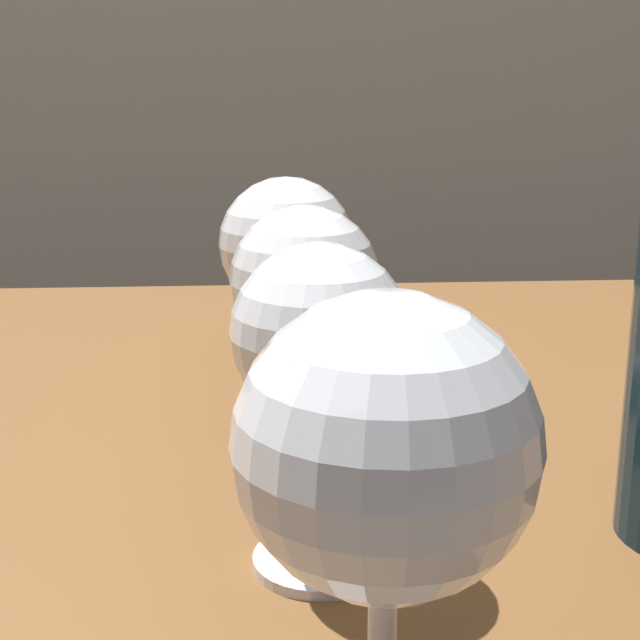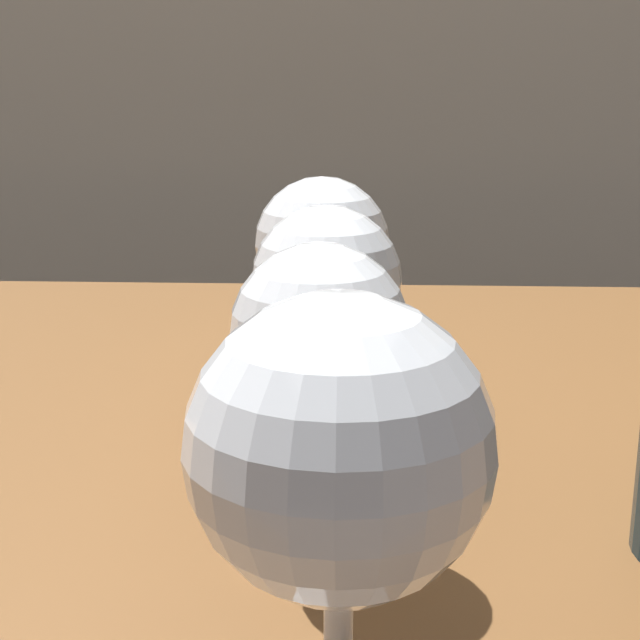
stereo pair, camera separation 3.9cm
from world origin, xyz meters
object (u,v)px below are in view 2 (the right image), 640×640
(wine_glass_cabernet, at_px, (323,242))
(wine_glass_pinot, at_px, (322,249))
(wine_glass_white, at_px, (339,454))
(wine_glass_rose, at_px, (327,287))
(wine_glass_merlot, at_px, (320,341))

(wine_glass_cabernet, bearing_deg, wine_glass_pinot, -88.21)
(wine_glass_pinot, height_order, wine_glass_cabernet, wine_glass_pinot)
(wine_glass_white, relative_size, wine_glass_rose, 1.08)
(wine_glass_rose, height_order, wine_glass_cabernet, wine_glass_rose)
(wine_glass_merlot, xyz_separation_m, wine_glass_pinot, (-0.01, 0.22, -0.00))
(wine_glass_merlot, xyz_separation_m, wine_glass_rose, (-0.00, 0.11, -0.00))
(wine_glass_white, distance_m, wine_glass_merlot, 0.13)
(wine_glass_merlot, relative_size, wine_glass_rose, 1.01)
(wine_glass_white, height_order, wine_glass_cabernet, wine_glass_white)
(wine_glass_white, height_order, wine_glass_merlot, wine_glass_white)
(wine_glass_merlot, relative_size, wine_glass_cabernet, 1.16)
(wine_glass_rose, height_order, wine_glass_pinot, wine_glass_pinot)
(wine_glass_pinot, bearing_deg, wine_glass_white, -86.85)
(wine_glass_white, relative_size, wine_glass_merlot, 1.07)
(wine_glass_white, distance_m, wine_glass_rose, 0.24)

